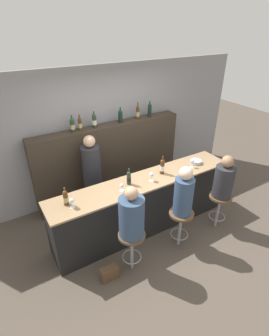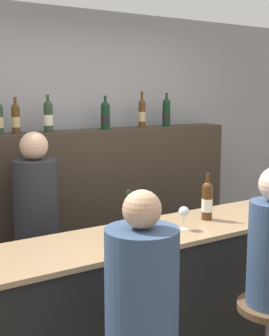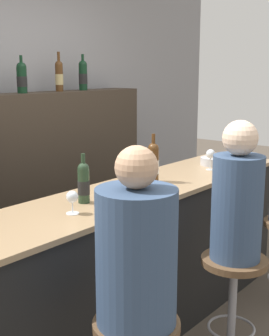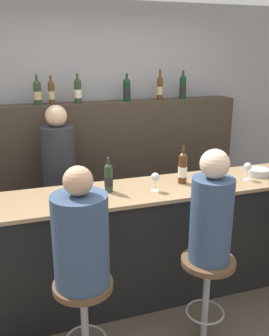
% 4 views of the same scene
% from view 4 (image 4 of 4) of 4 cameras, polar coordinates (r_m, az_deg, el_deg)
% --- Properties ---
extents(ground_plane, '(16.00, 16.00, 0.00)m').
position_cam_4_polar(ground_plane, '(3.34, 2.86, -21.11)').
color(ground_plane, '#4C4238').
extents(wall_back, '(6.40, 0.05, 2.60)m').
position_cam_4_polar(wall_back, '(4.36, -5.29, 7.08)').
color(wall_back, gray).
rests_on(wall_back, ground_plane).
extents(bar_counter, '(3.24, 0.59, 1.00)m').
position_cam_4_polar(bar_counter, '(3.27, 1.22, -11.39)').
color(bar_counter, black).
rests_on(bar_counter, ground_plane).
extents(back_bar_cabinet, '(3.04, 0.28, 1.55)m').
position_cam_4_polar(back_bar_cabinet, '(4.28, -4.40, -0.36)').
color(back_bar_cabinet, '#382D23').
rests_on(back_bar_cabinet, ground_plane).
extents(wine_bottle_counter_1, '(0.07, 0.07, 0.28)m').
position_cam_4_polar(wine_bottle_counter_1, '(2.98, -3.97, -1.45)').
color(wine_bottle_counter_1, '#233823').
rests_on(wine_bottle_counter_1, bar_counter).
extents(wine_bottle_counter_2, '(0.08, 0.08, 0.33)m').
position_cam_4_polar(wine_bottle_counter_2, '(3.18, 7.36, 0.02)').
color(wine_bottle_counter_2, '#4C2D14').
rests_on(wine_bottle_counter_2, bar_counter).
extents(wine_bottle_backbar_0, '(0.08, 0.08, 0.30)m').
position_cam_4_polar(wine_bottle_backbar_0, '(3.99, -14.56, 11.10)').
color(wine_bottle_backbar_0, '#233823').
rests_on(wine_bottle_backbar_0, back_bar_cabinet).
extents(wine_bottle_backbar_1, '(0.07, 0.07, 0.29)m').
position_cam_4_polar(wine_bottle_backbar_1, '(4.00, -12.54, 11.20)').
color(wine_bottle_backbar_1, '#4C2D14').
rests_on(wine_bottle_backbar_1, back_bar_cabinet).
extents(wine_bottle_backbar_2, '(0.08, 0.08, 0.30)m').
position_cam_4_polar(wine_bottle_backbar_2, '(4.04, -8.62, 11.59)').
color(wine_bottle_backbar_2, '#233823').
rests_on(wine_bottle_backbar_2, back_bar_cabinet).
extents(wine_bottle_backbar_3, '(0.08, 0.08, 0.29)m').
position_cam_4_polar(wine_bottle_backbar_3, '(4.16, -1.19, 11.85)').
color(wine_bottle_backbar_3, black).
rests_on(wine_bottle_backbar_3, back_bar_cabinet).
extents(wine_bottle_backbar_4, '(0.07, 0.07, 0.33)m').
position_cam_4_polar(wine_bottle_backbar_4, '(4.29, 3.89, 12.12)').
color(wine_bottle_backbar_4, '#4C2D14').
rests_on(wine_bottle_backbar_4, back_bar_cabinet).
extents(wine_bottle_backbar_5, '(0.08, 0.08, 0.32)m').
position_cam_4_polar(wine_bottle_backbar_5, '(4.41, 7.37, 12.17)').
color(wine_bottle_backbar_5, black).
rests_on(wine_bottle_backbar_5, back_bar_cabinet).
extents(wine_glass_1, '(0.07, 0.07, 0.12)m').
position_cam_4_polar(wine_glass_1, '(2.85, -7.02, -3.09)').
color(wine_glass_1, silver).
rests_on(wine_glass_1, bar_counter).
extents(wine_glass_2, '(0.07, 0.07, 0.15)m').
position_cam_4_polar(wine_glass_2, '(2.99, 3.17, -1.50)').
color(wine_glass_2, silver).
rests_on(wine_glass_2, bar_counter).
extents(wine_glass_3, '(0.07, 0.07, 0.16)m').
position_cam_4_polar(wine_glass_3, '(3.39, 16.85, 0.13)').
color(wine_glass_3, silver).
rests_on(wine_glass_3, bar_counter).
extents(metal_bowl, '(0.20, 0.20, 0.06)m').
position_cam_4_polar(metal_bowl, '(3.57, 18.33, -0.59)').
color(metal_bowl, '#B7B7BC').
rests_on(metal_bowl, bar_counter).
extents(bar_stool_left, '(0.39, 0.39, 0.66)m').
position_cam_4_polar(bar_stool_left, '(2.60, -7.74, -19.50)').
color(bar_stool_left, gray).
rests_on(bar_stool_left, ground_plane).
extents(guest_seated_left, '(0.35, 0.35, 0.78)m').
position_cam_4_polar(guest_seated_left, '(2.35, -8.21, -10.28)').
color(guest_seated_left, '#334766').
rests_on(guest_seated_left, bar_stool_left).
extents(bar_stool_middle, '(0.39, 0.39, 0.66)m').
position_cam_4_polar(bar_stool_middle, '(2.86, 11.03, -15.88)').
color(bar_stool_middle, gray).
rests_on(bar_stool_middle, ground_plane).
extents(guest_seated_middle, '(0.29, 0.29, 0.80)m').
position_cam_4_polar(guest_seated_middle, '(2.62, 11.65, -6.72)').
color(guest_seated_middle, '#334766').
rests_on(guest_seated_middle, bar_stool_middle).
extents(bartender, '(0.33, 0.33, 1.60)m').
position_cam_4_polar(bartender, '(3.81, -11.17, -3.48)').
color(bartender, '#28282D').
rests_on(bartender, ground_plane).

